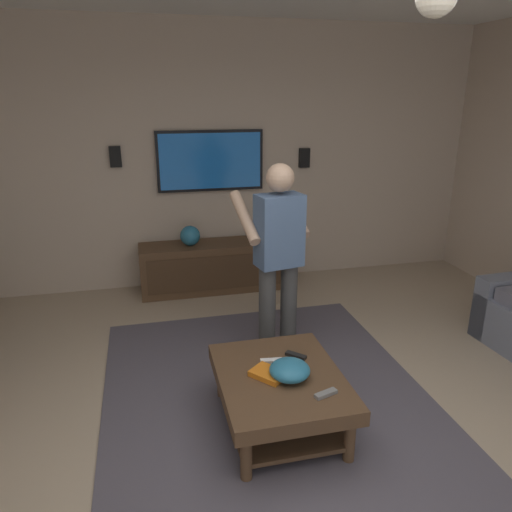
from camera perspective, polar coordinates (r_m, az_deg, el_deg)
name	(u,v)px	position (r m, az deg, el deg)	size (l,w,h in m)	color
ground_plane	(298,473)	(3.16, 4.94, -24.09)	(7.75, 7.75, 0.00)	tan
wall_back_tv	(211,158)	(5.57, -5.38, 11.41)	(0.10, 6.45, 2.90)	#BCA893
area_rug	(271,407)	(3.64, 1.83, -17.37)	(3.12, 2.37, 0.01)	#514C56
coffee_table	(280,388)	(3.31, 2.82, -15.29)	(1.00, 0.80, 0.40)	#513823
media_console	(217,266)	(5.52, -4.67, -1.20)	(0.45, 1.70, 0.55)	#513823
tv	(210,161)	(5.48, -5.39, 11.10)	(0.05, 1.18, 0.66)	black
person_standing	(278,251)	(3.90, 2.60, 0.55)	(0.60, 0.61, 1.64)	#3F3F3F
bowl	(290,370)	(3.19, 3.99, -13.26)	(0.26, 0.26, 0.12)	teal
remote_white	(271,361)	(3.37, 1.83, -12.25)	(0.15, 0.04, 0.02)	white
remote_black	(296,355)	(3.44, 4.71, -11.60)	(0.15, 0.04, 0.02)	black
remote_grey	(326,394)	(3.08, 8.24, -15.76)	(0.15, 0.04, 0.02)	slate
book	(268,374)	(3.22, 1.48, -13.70)	(0.22, 0.16, 0.04)	orange
vase_round	(190,236)	(5.36, -7.77, 2.39)	(0.22, 0.22, 0.22)	teal
wall_speaker_left	(304,158)	(5.75, 5.72, 11.44)	(0.06, 0.12, 0.22)	black
wall_speaker_right	(115,157)	(5.44, -16.24, 11.18)	(0.06, 0.12, 0.22)	black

